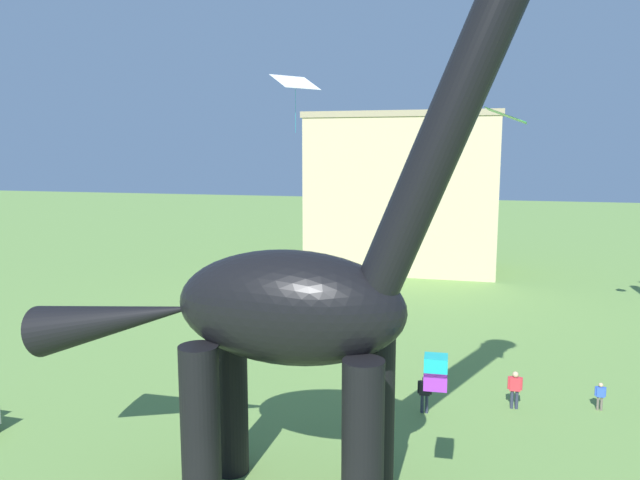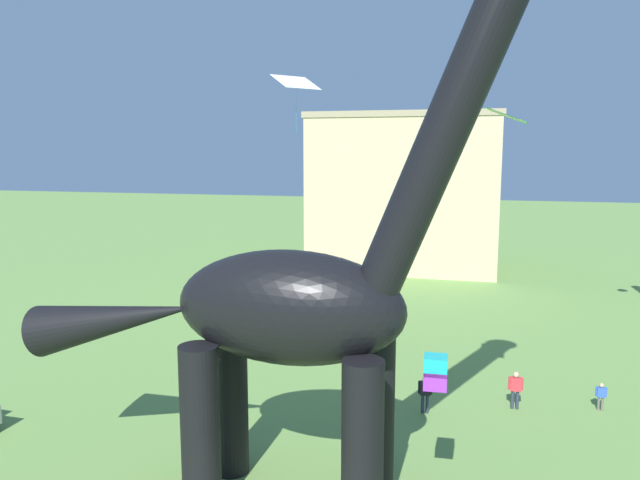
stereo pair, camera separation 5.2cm
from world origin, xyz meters
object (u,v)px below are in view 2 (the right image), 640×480
Objects in this scene: person_watching_child at (601,394)px; kite_near_low at (507,116)px; kite_trailing at (296,82)px; person_far_spectator at (383,363)px; kite_near_high at (435,372)px; person_near_flyer at (516,386)px; dinosaur_sculpture at (287,307)px; person_photographer at (425,391)px.

person_watching_child is 0.64× the size of kite_near_low.
kite_near_low is at bearing -30.98° from kite_trailing.
person_far_spectator is 11.07m from kite_near_high.
person_far_spectator is at bearing 133.24° from person_near_flyer.
dinosaur_sculpture reaches higher than kite_near_high.
kite_trailing is 1.32× the size of kite_near_low.
person_near_flyer is 11.60m from kite_near_low.
kite_near_low is (-4.32, -5.61, 10.71)m from person_watching_child.
kite_near_low reaches higher than person_photographer.
kite_trailing is 13.95m from kite_near_high.
dinosaur_sculpture is 8.81m from kite_near_low.
person_far_spectator is 3.22m from person_photographer.
person_near_flyer is 9.99m from kite_near_high.
kite_near_high is (-2.67, -8.92, 3.62)m from person_near_flyer.
kite_near_high reaches higher than person_watching_child.
person_far_spectator is (1.37, 9.59, -4.90)m from dinosaur_sculpture.
kite_trailing is at bearing 149.02° from kite_near_low.
person_watching_child is 0.75× the size of person_photographer.
person_watching_child is 7.10m from person_photographer.
person_photographer is (3.45, 7.13, -4.99)m from dinosaur_sculpture.
person_far_spectator is 12.68m from kite_trailing.
kite_near_low is at bearing -136.49° from person_near_flyer.
person_far_spectator is at bearing 106.02° from kite_near_high.
dinosaur_sculpture reaches higher than kite_trailing.
person_far_spectator is 0.94× the size of kite_near_low.
dinosaur_sculpture reaches higher than person_photographer.
dinosaur_sculpture is 10.71× the size of person_photographer.
person_photographer is (-3.49, -1.31, -0.02)m from person_near_flyer.
person_photographer is 0.65× the size of kite_trailing.
person_watching_child is 11.97m from kite_near_high.
dinosaur_sculpture reaches higher than person_watching_child.
kite_trailing reaches higher than person_photographer.
person_far_spectator is 1.92× the size of kite_near_high.
dinosaur_sculpture is 9.75× the size of person_far_spectator.
dinosaur_sculpture reaches higher than person_near_flyer.
dinosaur_sculpture is 18.75× the size of kite_near_high.
dinosaur_sculpture reaches higher than kite_near_low.
kite_near_low reaches higher than person_far_spectator.
dinosaur_sculpture is 14.26× the size of person_watching_child.
dinosaur_sculpture is 4.50m from kite_near_high.
dinosaur_sculpture is 6.94× the size of kite_trailing.
kite_near_low is at bearing 1.71° from dinosaur_sculpture.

